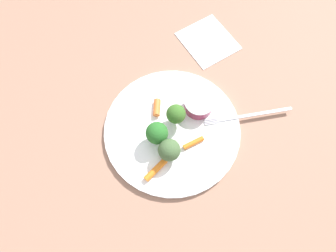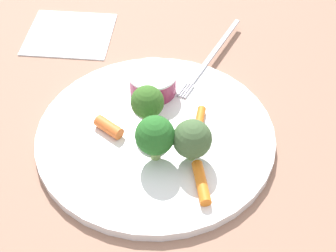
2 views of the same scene
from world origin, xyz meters
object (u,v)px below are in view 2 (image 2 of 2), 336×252
at_px(carrot_stick_0, 109,127).
at_px(fork, 211,57).
at_px(plate, 156,136).
at_px(carrot_stick_2, 201,183).
at_px(broccoli_floret_1, 192,139).
at_px(broccoli_floret_0, 147,103).
at_px(broccoli_floret_2, 155,136).
at_px(carrot_stick_1, 199,121).
at_px(sauce_cup, 153,82).
at_px(napkin, 70,33).

relative_size(carrot_stick_0, fork, 0.20).
distance_m(plate, carrot_stick_2, 0.10).
bearing_deg(broccoli_floret_1, broccoli_floret_0, 140.18).
bearing_deg(carrot_stick_2, broccoli_floret_0, 129.91).
distance_m(carrot_stick_0, carrot_stick_2, 0.14).
height_order(broccoli_floret_0, broccoli_floret_2, broccoli_floret_2).
height_order(carrot_stick_1, carrot_stick_2, carrot_stick_2).
bearing_deg(plate, carrot_stick_2, -49.62).
distance_m(broccoli_floret_0, broccoli_floret_1, 0.08).
xyz_separation_m(plate, broccoli_floret_0, (-0.01, 0.02, 0.04)).
distance_m(plate, carrot_stick_0, 0.06).
bearing_deg(sauce_cup, carrot_stick_1, -38.54).
distance_m(broccoli_floret_2, carrot_stick_0, 0.08).
relative_size(plate, broccoli_floret_0, 5.24).
height_order(broccoli_floret_2, carrot_stick_2, broccoli_floret_2).
distance_m(broccoli_floret_1, carrot_stick_1, 0.06).
height_order(sauce_cup, carrot_stick_1, sauce_cup).
distance_m(sauce_cup, broccoli_floret_0, 0.06).
bearing_deg(broccoli_floret_2, sauce_cup, 100.70).
relative_size(broccoli_floret_1, carrot_stick_0, 1.46).
distance_m(carrot_stick_2, napkin, 0.35).
bearing_deg(napkin, carrot_stick_2, -50.07).
height_order(broccoli_floret_0, napkin, broccoli_floret_0).
distance_m(broccoli_floret_2, napkin, 0.30).
bearing_deg(sauce_cup, broccoli_floret_0, -86.61).
xyz_separation_m(carrot_stick_0, carrot_stick_2, (0.12, -0.07, -0.00)).
height_order(sauce_cup, carrot_stick_2, sauce_cup).
xyz_separation_m(plate, sauce_cup, (-0.02, 0.07, 0.02)).
bearing_deg(carrot_stick_2, broccoli_floret_2, 148.32).
bearing_deg(fork, carrot_stick_1, -91.34).
bearing_deg(broccoli_floret_1, fork, 87.93).
bearing_deg(broccoli_floret_1, napkin, 132.44).
xyz_separation_m(carrot_stick_0, carrot_stick_1, (0.11, 0.03, -0.00)).
xyz_separation_m(sauce_cup, carrot_stick_1, (0.07, -0.05, -0.01)).
relative_size(fork, napkin, 1.47).
height_order(plate, sauce_cup, sauce_cup).
distance_m(broccoli_floret_1, carrot_stick_2, 0.05).
xyz_separation_m(broccoli_floret_2, carrot_stick_1, (0.05, 0.06, -0.03)).
height_order(sauce_cup, broccoli_floret_0, broccoli_floret_0).
bearing_deg(plate, broccoli_floret_0, 127.53).
bearing_deg(plate, carrot_stick_1, 22.46).
height_order(plate, fork, fork).
xyz_separation_m(sauce_cup, broccoli_floret_1, (0.06, -0.11, 0.02)).
relative_size(sauce_cup, napkin, 0.50).
distance_m(sauce_cup, napkin, 0.20).
height_order(broccoli_floret_0, fork, broccoli_floret_0).
relative_size(carrot_stick_0, carrot_stick_1, 0.81).
bearing_deg(napkin, broccoli_floret_2, -54.20).
xyz_separation_m(broccoli_floret_0, carrot_stick_2, (0.07, -0.09, -0.03)).
xyz_separation_m(carrot_stick_1, fork, (0.00, 0.13, -0.00)).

